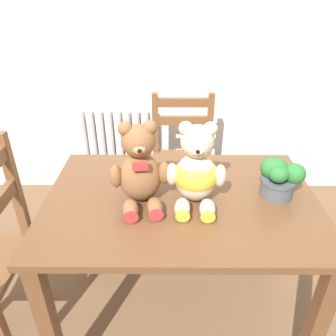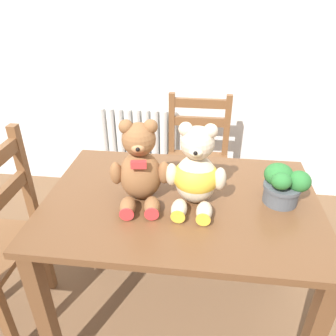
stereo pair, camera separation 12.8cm
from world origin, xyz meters
The scene contains 7 objects.
wall_back centered at (0.00, 1.65, 1.30)m, with size 8.00×0.04×2.60m, color silver.
radiator centered at (-0.44, 1.58, 0.31)m, with size 0.62×0.10×0.69m.
dining_table centered at (0.00, 0.38, 0.63)m, with size 1.13×0.77×0.75m.
wooden_chair_behind centered at (0.04, 1.20, 0.46)m, with size 0.41×0.46×0.90m.
teddy_bear_left centered at (-0.16, 0.36, 0.89)m, with size 0.24×0.25×0.34m.
teddy_bear_right centered at (0.05, 0.37, 0.88)m, with size 0.24×0.25×0.34m.
potted_plant centered at (0.40, 0.41, 0.83)m, with size 0.18×0.16×0.16m.
Camera 1 is at (-0.05, -0.74, 1.53)m, focal length 35.00 mm.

